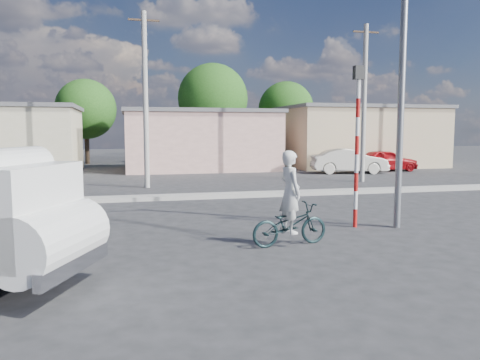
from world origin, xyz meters
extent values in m
plane|color=#28282B|center=(0.00, 0.00, 0.00)|extent=(120.00, 120.00, 0.00)
cube|color=#99968E|center=(0.00, 8.00, 0.08)|extent=(40.00, 0.80, 0.16)
cylinder|color=black|center=(-4.51, -0.96, 0.53)|extent=(1.10, 0.70, 1.06)
cylinder|color=red|center=(-4.51, -0.96, 0.53)|extent=(0.62, 0.52, 0.52)
cube|color=silver|center=(-4.81, -1.93, 1.35)|extent=(2.37, 2.50, 1.50)
cylinder|color=silver|center=(-4.05, -2.25, 0.92)|extent=(1.75, 2.24, 1.06)
cylinder|color=silver|center=(-4.81, -1.93, 2.03)|extent=(1.39, 2.09, 0.68)
cube|color=silver|center=(-3.70, -2.40, 0.53)|extent=(0.93, 1.97, 0.27)
imported|color=black|center=(0.76, -0.04, 0.49)|extent=(1.95, 0.92, 0.98)
imported|color=silver|center=(0.76, -0.04, 0.95)|extent=(0.55, 0.75, 1.90)
imported|color=silver|center=(10.54, 16.59, 0.76)|extent=(4.85, 2.51, 1.52)
imported|color=#A20B11|center=(13.68, 17.59, 0.70)|extent=(4.19, 1.85, 1.40)
cylinder|color=red|center=(3.20, 1.50, 0.25)|extent=(0.11, 0.11, 0.50)
cylinder|color=white|center=(3.20, 1.50, 0.75)|extent=(0.11, 0.11, 0.50)
cylinder|color=red|center=(3.20, 1.50, 1.25)|extent=(0.11, 0.11, 0.50)
cylinder|color=white|center=(3.20, 1.50, 1.75)|extent=(0.11, 0.11, 0.50)
cylinder|color=red|center=(3.20, 1.50, 2.25)|extent=(0.11, 0.11, 0.50)
cylinder|color=white|center=(3.20, 1.50, 2.75)|extent=(0.11, 0.11, 0.50)
cylinder|color=red|center=(3.20, 1.50, 3.25)|extent=(0.11, 0.11, 0.50)
cylinder|color=white|center=(3.20, 1.50, 3.75)|extent=(0.11, 0.11, 0.50)
cube|color=black|center=(3.20, 1.50, 4.18)|extent=(0.28, 0.18, 0.36)
cylinder|color=slate|center=(4.30, 1.20, 4.50)|extent=(0.18, 0.18, 9.00)
cube|color=tan|center=(2.00, 22.00, 1.90)|extent=(10.00, 7.00, 3.80)
cube|color=#59595B|center=(2.00, 22.00, 3.92)|extent=(10.30, 7.30, 0.24)
cube|color=tan|center=(14.00, 22.00, 2.10)|extent=(11.00, 7.00, 4.20)
cube|color=#59595B|center=(14.00, 22.00, 4.32)|extent=(11.30, 7.30, 0.24)
cylinder|color=#38281E|center=(-6.00, 29.00, 1.74)|extent=(0.36, 0.36, 3.47)
sphere|color=#2E641E|center=(-6.00, 29.00, 4.34)|extent=(4.71, 4.71, 4.71)
cylinder|color=#38281E|center=(4.00, 28.00, 2.10)|extent=(0.36, 0.36, 4.20)
sphere|color=#2E641E|center=(4.00, 28.00, 5.25)|extent=(5.70, 5.70, 5.70)
cylinder|color=#38281E|center=(11.00, 30.00, 1.82)|extent=(0.36, 0.36, 3.64)
sphere|color=#2E641E|center=(11.00, 30.00, 4.55)|extent=(4.94, 4.94, 4.94)
cylinder|color=#99968E|center=(-2.00, 12.00, 4.00)|extent=(0.24, 0.24, 8.00)
cube|color=#38281E|center=(-2.00, 12.00, 7.60)|extent=(1.40, 0.08, 0.08)
cylinder|color=#99968E|center=(9.00, 12.00, 4.00)|extent=(0.24, 0.24, 8.00)
cube|color=#38281E|center=(9.00, 12.00, 7.60)|extent=(1.40, 0.08, 0.08)
camera|label=1|loc=(-2.83, -10.07, 2.64)|focal=35.00mm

